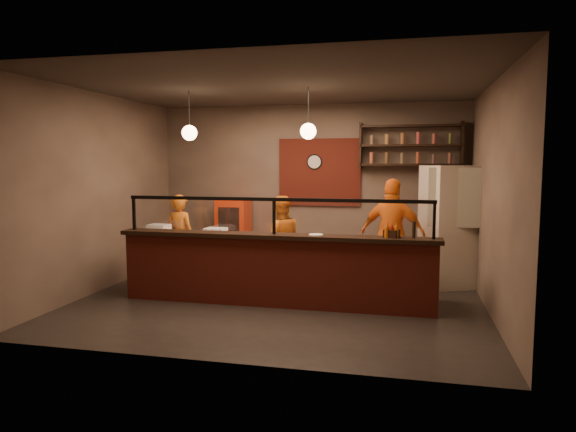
% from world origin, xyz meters
% --- Properties ---
extents(floor, '(6.00, 6.00, 0.00)m').
position_xyz_m(floor, '(0.00, 0.00, 0.00)').
color(floor, black).
rests_on(floor, ground).
extents(ceiling, '(6.00, 6.00, 0.00)m').
position_xyz_m(ceiling, '(0.00, 0.00, 3.20)').
color(ceiling, '#3A322C').
rests_on(ceiling, wall_back).
extents(wall_back, '(6.00, 0.00, 6.00)m').
position_xyz_m(wall_back, '(0.00, 2.50, 1.60)').
color(wall_back, '#6C5C4F').
rests_on(wall_back, floor).
extents(wall_left, '(0.00, 5.00, 5.00)m').
position_xyz_m(wall_left, '(-3.00, 0.00, 1.60)').
color(wall_left, '#6C5C4F').
rests_on(wall_left, floor).
extents(wall_right, '(0.00, 5.00, 5.00)m').
position_xyz_m(wall_right, '(3.00, 0.00, 1.60)').
color(wall_right, '#6C5C4F').
rests_on(wall_right, floor).
extents(wall_front, '(6.00, 0.00, 6.00)m').
position_xyz_m(wall_front, '(0.00, -2.50, 1.60)').
color(wall_front, '#6C5C4F').
rests_on(wall_front, floor).
extents(brick_patch, '(1.60, 0.04, 1.30)m').
position_xyz_m(brick_patch, '(0.20, 2.47, 1.90)').
color(brick_patch, maroon).
rests_on(brick_patch, wall_back).
extents(service_counter, '(4.60, 0.25, 1.00)m').
position_xyz_m(service_counter, '(0.00, -0.30, 0.50)').
color(service_counter, maroon).
rests_on(service_counter, floor).
extents(counter_ledge, '(4.70, 0.37, 0.06)m').
position_xyz_m(counter_ledge, '(0.00, -0.30, 1.03)').
color(counter_ledge, black).
rests_on(counter_ledge, service_counter).
extents(worktop_cabinet, '(4.60, 0.75, 0.85)m').
position_xyz_m(worktop_cabinet, '(0.00, 0.20, 0.42)').
color(worktop_cabinet, gray).
rests_on(worktop_cabinet, floor).
extents(worktop, '(4.60, 0.75, 0.05)m').
position_xyz_m(worktop, '(0.00, 0.20, 0.88)').
color(worktop, silver).
rests_on(worktop, worktop_cabinet).
extents(sneeze_guard, '(4.50, 0.05, 0.52)m').
position_xyz_m(sneeze_guard, '(0.00, -0.30, 1.37)').
color(sneeze_guard, white).
rests_on(sneeze_guard, counter_ledge).
extents(wall_shelving, '(1.84, 0.28, 0.85)m').
position_xyz_m(wall_shelving, '(1.90, 2.32, 2.40)').
color(wall_shelving, black).
rests_on(wall_shelving, wall_back).
extents(wall_clock, '(0.30, 0.04, 0.30)m').
position_xyz_m(wall_clock, '(0.10, 2.46, 2.10)').
color(wall_clock, black).
rests_on(wall_clock, wall_back).
extents(pendant_left, '(0.24, 0.24, 0.77)m').
position_xyz_m(pendant_left, '(-1.50, 0.20, 2.55)').
color(pendant_left, black).
rests_on(pendant_left, ceiling).
extents(pendant_right, '(0.24, 0.24, 0.77)m').
position_xyz_m(pendant_right, '(0.40, 0.20, 2.55)').
color(pendant_right, black).
rests_on(pendant_right, ceiling).
extents(cook_left, '(0.63, 0.49, 1.53)m').
position_xyz_m(cook_left, '(-2.05, 0.99, 0.76)').
color(cook_left, orange).
rests_on(cook_left, floor).
extents(cook_mid, '(0.90, 0.80, 1.53)m').
position_xyz_m(cook_mid, '(-0.24, 1.04, 0.76)').
color(cook_mid, '#C96312').
rests_on(cook_mid, floor).
extents(cook_right, '(1.14, 0.67, 1.83)m').
position_xyz_m(cook_right, '(1.64, 1.16, 0.91)').
color(cook_right, orange).
rests_on(cook_right, floor).
extents(fridge, '(1.09, 1.06, 2.04)m').
position_xyz_m(fridge, '(2.60, 1.59, 1.02)').
color(fridge, beige).
rests_on(fridge, floor).
extents(red_cooler, '(0.60, 0.55, 1.39)m').
position_xyz_m(red_cooler, '(-1.46, 2.15, 0.69)').
color(red_cooler, red).
rests_on(red_cooler, floor).
extents(pizza_dough, '(0.67, 0.67, 0.01)m').
position_xyz_m(pizza_dough, '(-0.44, 0.12, 0.91)').
color(pizza_dough, '#ECE4C8').
rests_on(pizza_dough, worktop).
extents(prep_tub_a, '(0.28, 0.23, 0.14)m').
position_xyz_m(prep_tub_a, '(-1.11, 0.10, 0.97)').
color(prep_tub_a, silver).
rests_on(prep_tub_a, worktop).
extents(prep_tub_b, '(0.35, 0.29, 0.16)m').
position_xyz_m(prep_tub_b, '(-2.15, 0.36, 0.98)').
color(prep_tub_b, silver).
rests_on(prep_tub_b, worktop).
extents(prep_tub_c, '(0.33, 0.28, 0.16)m').
position_xyz_m(prep_tub_c, '(-1.08, 0.18, 0.98)').
color(prep_tub_c, silver).
rests_on(prep_tub_c, worktop).
extents(rolling_pin, '(0.35, 0.12, 0.06)m').
position_xyz_m(rolling_pin, '(-1.68, 0.15, 0.93)').
color(rolling_pin, yellow).
rests_on(rolling_pin, worktop).
extents(condiment_caddy, '(0.24, 0.21, 0.11)m').
position_xyz_m(condiment_caddy, '(1.66, -0.26, 1.11)').
color(condiment_caddy, black).
rests_on(condiment_caddy, counter_ledge).
extents(pepper_mill, '(0.05, 0.05, 0.23)m').
position_xyz_m(pepper_mill, '(1.96, -0.27, 1.17)').
color(pepper_mill, black).
rests_on(pepper_mill, counter_ledge).
extents(small_plate, '(0.24, 0.24, 0.01)m').
position_xyz_m(small_plate, '(0.61, -0.30, 1.07)').
color(small_plate, white).
rests_on(small_plate, counter_ledge).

